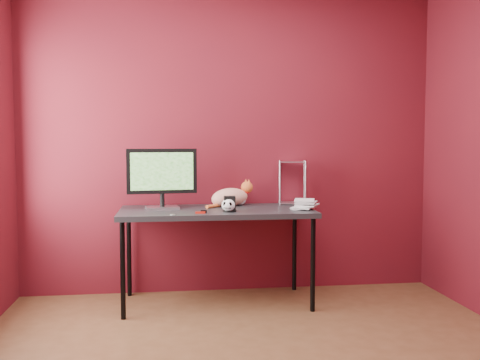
{
  "coord_description": "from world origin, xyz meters",
  "views": [
    {
      "loc": [
        -0.51,
        -2.78,
        1.27
      ],
      "look_at": [
        0.01,
        1.15,
        0.99
      ],
      "focal_mm": 40.0,
      "sensor_mm": 36.0,
      "label": 1
    }
  ],
  "objects": [
    {
      "name": "wire_rack",
      "position": [
        0.52,
        1.64,
        0.93
      ],
      "size": [
        0.24,
        0.21,
        0.37
      ],
      "rotation": [
        0.0,
        0.0,
        -0.18
      ],
      "color": "#B3B4B9",
      "rests_on": "desk"
    },
    {
      "name": "book_stack",
      "position": [
        0.48,
        1.34,
        1.17
      ],
      "size": [
        0.25,
        0.26,
        0.85
      ],
      "rotation": [
        0.0,
        0.0,
        -0.38
      ],
      "color": "beige",
      "rests_on": "desk"
    },
    {
      "name": "desk",
      "position": [
        -0.15,
        1.37,
        0.7
      ],
      "size": [
        1.5,
        0.7,
        0.75
      ],
      "color": "black",
      "rests_on": "ground"
    },
    {
      "name": "black_gadget",
      "position": [
        -0.26,
        1.15,
        0.76
      ],
      "size": [
        0.05,
        0.03,
        0.02
      ],
      "primitive_type": "cube",
      "rotation": [
        0.0,
        0.0,
        -0.03
      ],
      "color": "black",
      "rests_on": "desk"
    },
    {
      "name": "monitor",
      "position": [
        -0.57,
        1.43,
        1.01
      ],
      "size": [
        0.55,
        0.21,
        0.47
      ],
      "rotation": [
        0.0,
        0.0,
        0.13
      ],
      "color": "#B3B4B9",
      "rests_on": "desk"
    },
    {
      "name": "room",
      "position": [
        0.0,
        0.0,
        1.45
      ],
      "size": [
        3.52,
        3.52,
        2.61
      ],
      "color": "#50311B",
      "rests_on": "ground"
    },
    {
      "name": "skull_mug",
      "position": [
        -0.07,
        1.19,
        0.8
      ],
      "size": [
        0.1,
        0.11,
        0.1
      ],
      "rotation": [
        0.0,
        0.0,
        -0.3
      ],
      "color": "white",
      "rests_on": "desk"
    },
    {
      "name": "washer",
      "position": [
        -0.49,
        1.08,
        0.75
      ],
      "size": [
        0.04,
        0.04,
        0.0
      ],
      "primitive_type": "cylinder",
      "color": "#B3B4B9",
      "rests_on": "desk"
    },
    {
      "name": "cat",
      "position": [
        -0.01,
        1.57,
        0.83
      ],
      "size": [
        0.41,
        0.31,
        0.22
      ],
      "rotation": [
        0.0,
        0.0,
        0.36
      ],
      "color": "#D3572C",
      "rests_on": "desk"
    },
    {
      "name": "pocket_knife",
      "position": [
        -0.29,
        1.12,
        0.76
      ],
      "size": [
        0.07,
        0.03,
        0.01
      ],
      "primitive_type": "cube",
      "rotation": [
        0.0,
        0.0,
        -0.08
      ],
      "color": "#AD170D",
      "rests_on": "desk"
    },
    {
      "name": "speaker",
      "position": [
        -0.06,
        1.2,
        0.8
      ],
      "size": [
        0.1,
        0.1,
        0.12
      ],
      "rotation": [
        0.0,
        0.0,
        -0.03
      ],
      "color": "black",
      "rests_on": "desk"
    }
  ]
}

